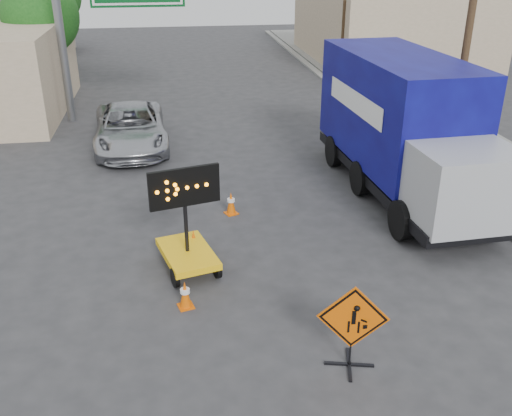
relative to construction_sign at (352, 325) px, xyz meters
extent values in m
plane|color=#2D2D30|center=(-1.08, 0.10, -0.94)|extent=(100.00, 100.00, 0.00)
cube|color=gray|center=(6.12, 15.10, -0.88)|extent=(0.40, 60.00, 0.12)
cube|color=gray|center=(8.42, 15.10, -0.87)|extent=(4.00, 60.00, 0.15)
cube|color=#C4A98D|center=(11.92, 30.10, 1.36)|extent=(10.00, 14.00, 4.60)
cylinder|color=slate|center=(-7.58, 18.10, 2.46)|extent=(0.36, 0.36, 6.80)
cylinder|color=slate|center=(-9.58, 26.10, 3.56)|extent=(0.44, 0.44, 9.00)
cylinder|color=#44321D|center=(6.92, 10.10, 3.56)|extent=(0.26, 0.26, 9.00)
cylinder|color=#44321D|center=(6.92, 24.10, 3.56)|extent=(0.26, 0.26, 9.00)
cylinder|color=#44321D|center=(-9.08, 22.10, 0.68)|extent=(0.28, 0.28, 3.25)
sphere|color=#164A15|center=(-9.08, 22.10, 3.23)|extent=(3.71, 3.71, 3.71)
cylinder|color=#44321D|center=(-10.08, 30.10, 0.85)|extent=(0.28, 0.28, 3.58)
cube|color=black|center=(0.00, 0.00, -0.92)|extent=(0.94, 0.29, 0.04)
cube|color=black|center=(0.00, 0.00, -0.92)|extent=(0.29, 0.94, 0.04)
cylinder|color=black|center=(0.00, 0.00, -0.57)|extent=(0.04, 0.04, 0.74)
cube|color=#E35804|center=(0.00, 0.00, 0.17)|extent=(1.32, 0.35, 1.35)
cube|color=black|center=(0.00, 0.00, 0.17)|extent=(1.23, 0.30, 1.26)
cube|color=yellow|center=(-2.90, 4.10, -0.52)|extent=(1.59, 2.13, 0.17)
cylinder|color=black|center=(-2.90, 4.10, 0.58)|extent=(0.10, 0.10, 2.09)
cube|color=black|center=(-2.90, 4.10, 1.29)|extent=(1.68, 0.52, 0.95)
imported|color=#B4B6BC|center=(-4.70, 13.84, -0.13)|extent=(3.08, 6.04, 1.64)
cube|color=black|center=(4.09, 7.78, -0.28)|extent=(3.07, 9.02, 0.33)
cube|color=#0A0651|center=(4.09, 8.68, 1.67)|extent=(3.09, 7.02, 3.34)
cube|color=#9EA0A5|center=(4.09, 4.22, 0.78)|extent=(2.65, 2.12, 2.00)
cube|color=#E35804|center=(-3.04, 2.44, -0.93)|extent=(0.41, 0.41, 0.03)
cone|color=#E35804|center=(-3.04, 2.44, -0.60)|extent=(0.26, 0.26, 0.63)
cylinder|color=silver|center=(-3.04, 2.44, -0.52)|extent=(0.21, 0.21, 0.09)
cube|color=#E35804|center=(-2.72, 4.77, -0.93)|extent=(0.39, 0.39, 0.03)
cone|color=#E35804|center=(-2.72, 4.77, -0.56)|extent=(0.29, 0.29, 0.70)
cylinder|color=silver|center=(-2.72, 4.77, -0.48)|extent=(0.24, 0.24, 0.10)
cube|color=#E35804|center=(-1.48, 7.11, -0.93)|extent=(0.46, 0.46, 0.03)
cone|color=#E35804|center=(-1.48, 7.11, -0.58)|extent=(0.28, 0.28, 0.67)
cylinder|color=silver|center=(-1.48, 7.11, -0.50)|extent=(0.23, 0.23, 0.10)
cube|color=#E35804|center=(-3.06, 8.59, -0.93)|extent=(0.48, 0.48, 0.03)
cone|color=#E35804|center=(-3.06, 8.59, -0.52)|extent=(0.32, 0.32, 0.77)
cylinder|color=silver|center=(-3.06, 8.59, -0.43)|extent=(0.26, 0.26, 0.11)
camera|label=1|loc=(-3.10, -8.32, 6.46)|focal=40.00mm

